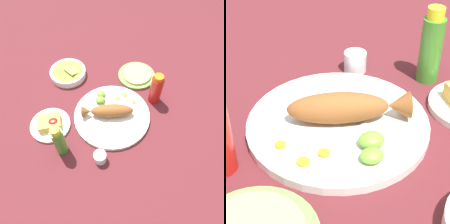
# 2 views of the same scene
# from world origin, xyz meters

# --- Properties ---
(ground_plane) EXTENTS (4.00, 4.00, 0.00)m
(ground_plane) POSITION_xyz_m (0.00, 0.00, 0.00)
(ground_plane) COLOR #561E23
(main_plate) EXTENTS (0.35, 0.35, 0.02)m
(main_plate) POSITION_xyz_m (0.00, 0.00, 0.01)
(main_plate) COLOR silver
(main_plate) RESTS_ON ground_plane
(fried_fish) EXTENTS (0.24, 0.10, 0.06)m
(fried_fish) POSITION_xyz_m (-0.02, 0.00, 0.05)
(fried_fish) COLOR brown
(fried_fish) RESTS_ON main_plate
(fork_near) EXTENTS (0.11, 0.16, 0.00)m
(fork_near) POSITION_xyz_m (-0.05, -0.08, 0.02)
(fork_near) COLOR silver
(fork_near) RESTS_ON main_plate
(fork_far) EXTENTS (0.10, 0.17, 0.00)m
(fork_far) POSITION_xyz_m (-0.08, -0.04, 0.02)
(fork_far) COLOR silver
(fork_far) RESTS_ON main_plate
(carrot_slice_near) EXTENTS (0.02, 0.02, 0.00)m
(carrot_slice_near) POSITION_xyz_m (0.12, 0.05, 0.02)
(carrot_slice_near) COLOR orange
(carrot_slice_near) RESTS_ON main_plate
(carrot_slice_mid) EXTENTS (0.02, 0.02, 0.00)m
(carrot_slice_mid) POSITION_xyz_m (0.09, 0.10, 0.02)
(carrot_slice_mid) COLOR orange
(carrot_slice_mid) RESTS_ON main_plate
(carrot_slice_far) EXTENTS (0.02, 0.02, 0.00)m
(carrot_slice_far) POSITION_xyz_m (0.05, 0.09, 0.02)
(carrot_slice_far) COLOR orange
(carrot_slice_far) RESTS_ON main_plate
(lime_wedge_main) EXTENTS (0.04, 0.04, 0.02)m
(lime_wedge_main) POSITION_xyz_m (-0.03, 0.12, 0.03)
(lime_wedge_main) COLOR #6BB233
(lime_wedge_main) RESTS_ON main_plate
(lime_wedge_side) EXTENTS (0.05, 0.04, 0.03)m
(lime_wedge_side) POSITION_xyz_m (-0.04, 0.09, 0.03)
(lime_wedge_side) COLOR #6BB233
(lime_wedge_side) RESTS_ON main_plate
(hot_sauce_bottle_green) EXTENTS (0.05, 0.05, 0.17)m
(hot_sauce_bottle_green) POSITION_xyz_m (-0.24, -0.12, 0.08)
(hot_sauce_bottle_green) COLOR #3D8428
(hot_sauce_bottle_green) RESTS_ON ground_plane
(salt_cup) EXTENTS (0.05, 0.05, 0.05)m
(salt_cup) POSITION_xyz_m (-0.09, -0.20, 0.02)
(salt_cup) COLOR silver
(salt_cup) RESTS_ON ground_plane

